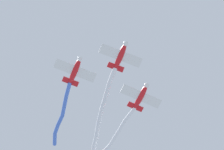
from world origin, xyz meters
The scene contains 5 objects.
airplane_lead centered at (-0.18, -5.07, 88.37)m, with size 6.14×7.89×1.99m.
smoke_trail_lead centered at (16.57, 0.59, 90.35)m, with size 29.52×8.42×4.64m.
airplane_left_wing centered at (8.09, -8.30, 88.37)m, with size 6.08×7.77×1.99m.
airplane_right_wing centered at (2.16, 3.48, 88.67)m, with size 6.12×7.86×1.99m.
smoke_trail_right_wing centered at (11.19, 7.12, 89.33)m, with size 13.72×5.24×2.00m.
Camera 1 is at (-26.86, -5.57, 7.38)m, focal length 75.53 mm.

